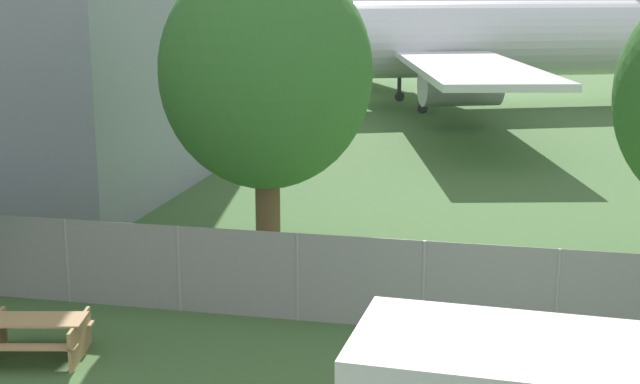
# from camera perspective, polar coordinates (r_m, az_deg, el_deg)

# --- Properties ---
(perimeter_fence) EXTENTS (56.07, 0.07, 1.85)m
(perimeter_fence) POSITION_cam_1_polar(r_m,az_deg,el_deg) (18.11, -1.44, -5.47)
(perimeter_fence) COLOR gray
(perimeter_fence) RESTS_ON ground
(airplane) EXTENTS (43.23, 35.30, 12.03)m
(airplane) POSITION_cam_1_polar(r_m,az_deg,el_deg) (49.64, 4.39, 9.61)
(airplane) COLOR white
(airplane) RESTS_ON ground
(picnic_bench_near_cabin) EXTENTS (2.07, 1.75, 0.76)m
(picnic_bench_near_cabin) POSITION_cam_1_polar(r_m,az_deg,el_deg) (17.31, -17.74, -8.60)
(picnic_bench_near_cabin) COLOR tan
(picnic_bench_near_cabin) RESTS_ON ground
(tree_left_of_cabin) EXTENTS (5.06, 5.06, 7.47)m
(tree_left_of_cabin) POSITION_cam_1_polar(r_m,az_deg,el_deg) (21.23, -3.48, 7.62)
(tree_left_of_cabin) COLOR brown
(tree_left_of_cabin) RESTS_ON ground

